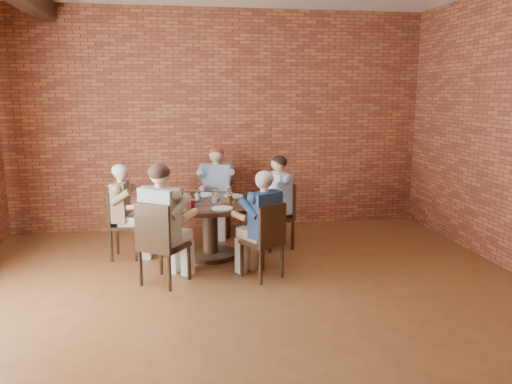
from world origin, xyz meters
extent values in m
plane|color=brown|center=(0.00, 0.00, 0.00)|extent=(7.00, 7.00, 0.00)
plane|color=brown|center=(0.00, 3.50, 1.70)|extent=(7.00, 0.00, 7.00)
cylinder|color=#342011|center=(-0.30, 1.98, 0.03)|extent=(0.70, 0.70, 0.06)
cylinder|color=#342011|center=(-0.30, 1.98, 0.35)|extent=(0.20, 0.20, 0.64)
cylinder|color=#402717|center=(-0.30, 1.98, 0.72)|extent=(1.39, 1.39, 0.05)
cube|color=#342011|center=(0.63, 2.21, 0.43)|extent=(0.49, 0.49, 0.04)
cube|color=#342011|center=(0.81, 2.26, 0.68)|extent=(0.14, 0.40, 0.47)
cylinder|color=#342011|center=(0.42, 2.34, 0.21)|extent=(0.04, 0.04, 0.41)
cylinder|color=#342011|center=(0.51, 2.00, 0.21)|extent=(0.04, 0.04, 0.41)
cylinder|color=#342011|center=(0.76, 2.43, 0.21)|extent=(0.04, 0.04, 0.41)
cylinder|color=#342011|center=(0.84, 2.09, 0.21)|extent=(0.04, 0.04, 0.41)
cube|color=#342011|center=(-0.12, 3.01, 0.43)|extent=(0.49, 0.49, 0.04)
cube|color=#342011|center=(-0.09, 3.20, 0.70)|extent=(0.43, 0.11, 0.49)
cylinder|color=#342011|center=(-0.34, 2.86, 0.21)|extent=(0.04, 0.04, 0.41)
cylinder|color=#342011|center=(0.03, 2.80, 0.21)|extent=(0.04, 0.04, 0.41)
cylinder|color=#342011|center=(-0.28, 3.22, 0.21)|extent=(0.04, 0.04, 0.41)
cylinder|color=#342011|center=(0.09, 3.16, 0.21)|extent=(0.04, 0.04, 0.41)
cube|color=#342011|center=(-1.39, 2.12, 0.43)|extent=(0.42, 0.42, 0.04)
cube|color=#342011|center=(-1.56, 2.14, 0.67)|extent=(0.09, 0.38, 0.43)
cylinder|color=#342011|center=(-1.25, 1.94, 0.21)|extent=(0.04, 0.04, 0.41)
cylinder|color=#342011|center=(-1.21, 2.26, 0.21)|extent=(0.04, 0.04, 0.41)
cylinder|color=#342011|center=(-1.57, 1.98, 0.21)|extent=(0.04, 0.04, 0.41)
cylinder|color=#342011|center=(-1.53, 2.30, 0.21)|extent=(0.04, 0.04, 0.41)
cube|color=#342011|center=(-0.88, 1.13, 0.43)|extent=(0.62, 0.62, 0.04)
cube|color=#342011|center=(-0.99, 0.96, 0.71)|extent=(0.39, 0.29, 0.51)
cylinder|color=#342011|center=(-0.61, 1.18, 0.21)|extent=(0.04, 0.04, 0.41)
cylinder|color=#342011|center=(-0.93, 1.40, 0.21)|extent=(0.04, 0.04, 0.41)
cylinder|color=#342011|center=(-0.82, 0.86, 0.21)|extent=(0.04, 0.04, 0.41)
cylinder|color=#342011|center=(-1.15, 1.08, 0.21)|extent=(0.04, 0.04, 0.41)
cube|color=#342011|center=(0.24, 1.12, 0.43)|extent=(0.54, 0.54, 0.04)
cube|color=#342011|center=(0.34, 0.97, 0.68)|extent=(0.36, 0.24, 0.45)
cylinder|color=#342011|center=(0.30, 1.35, 0.21)|extent=(0.04, 0.04, 0.41)
cylinder|color=#342011|center=(0.01, 1.17, 0.21)|extent=(0.04, 0.04, 0.41)
cylinder|color=#342011|center=(0.47, 1.07, 0.21)|extent=(0.04, 0.04, 0.41)
cylinder|color=#342011|center=(0.19, 0.89, 0.21)|extent=(0.04, 0.04, 0.41)
cylinder|color=white|center=(0.04, 2.23, 0.76)|extent=(0.26, 0.26, 0.01)
cylinder|color=white|center=(-0.35, 2.40, 0.76)|extent=(0.26, 0.26, 0.01)
cylinder|color=white|center=(-0.73, 1.98, 0.76)|extent=(0.26, 0.26, 0.01)
cylinder|color=white|center=(-0.18, 1.51, 0.76)|extent=(0.26, 0.26, 0.01)
cylinder|color=white|center=(-0.03, 2.09, 0.82)|extent=(0.07, 0.07, 0.14)
cylinder|color=white|center=(-0.20, 2.13, 0.82)|extent=(0.07, 0.07, 0.14)
cylinder|color=white|center=(-0.59, 2.27, 0.82)|extent=(0.07, 0.07, 0.14)
cylinder|color=white|center=(-0.44, 2.06, 0.82)|extent=(0.07, 0.07, 0.14)
cylinder|color=white|center=(-0.59, 1.94, 0.82)|extent=(0.07, 0.07, 0.14)
cylinder|color=white|center=(-0.54, 1.66, 0.82)|extent=(0.07, 0.07, 0.14)
cylinder|color=white|center=(-0.25, 1.86, 0.82)|extent=(0.07, 0.07, 0.14)
cylinder|color=white|center=(-0.05, 1.86, 0.82)|extent=(0.07, 0.07, 0.14)
cube|color=black|center=(-0.07, 1.55, 0.75)|extent=(0.07, 0.13, 0.01)
camera|label=1|loc=(-0.73, -4.37, 2.13)|focal=35.00mm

